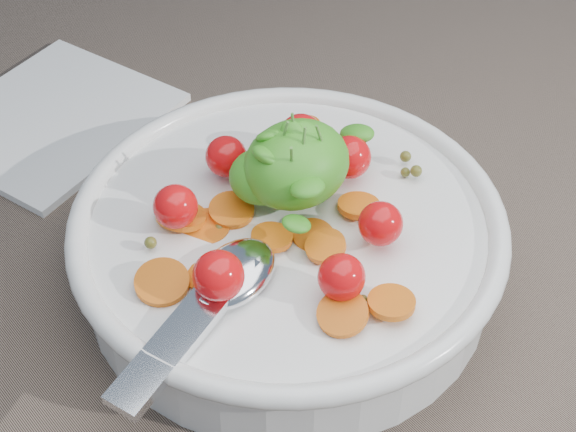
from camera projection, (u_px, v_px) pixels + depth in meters
ground at (244, 265)px, 0.60m from camera, size 6.00×6.00×0.00m
bowl at (287, 241)px, 0.57m from camera, size 0.30×0.28×0.12m
napkin at (52, 119)px, 0.71m from camera, size 0.21×0.19×0.01m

